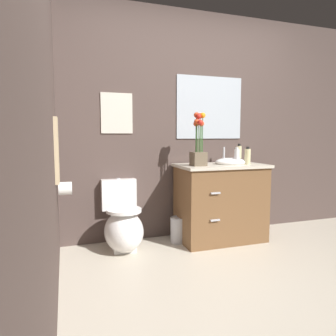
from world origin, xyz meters
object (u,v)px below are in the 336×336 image
Objects in this scene: flower_vase at (199,145)px; wall_mirror at (210,108)px; hand_wash_bottle at (239,154)px; trash_bin at (179,229)px; lotion_bottle at (237,157)px; hanging_towel at (57,150)px; toilet at (123,226)px; vanity_cabinet at (221,201)px; soap_bottle at (248,156)px; wall_poster at (117,113)px; toilet_paper_roll at (65,188)px.

wall_mirror is (0.30, 0.37, 0.41)m from flower_vase.
hand_wash_bottle is 1.08m from trash_bin.
hanging_towel is (-1.79, -0.24, 0.10)m from lotion_bottle.
hanging_towel reaches higher than toilet.
wall_mirror is (-0.00, 0.29, 1.02)m from vanity_cabinet.
hand_wash_bottle is (0.01, 0.19, 0.01)m from soap_bottle.
wall_mirror is at bearing 0.00° from wall_poster.
soap_bottle is at bearing -93.33° from hand_wash_bottle.
soap_bottle is 1.45m from wall_poster.
hanging_towel is (-1.19, -0.38, 0.88)m from trash_bin.
toilet is at bearing 30.43° from hanging_towel.
toilet_paper_roll is at bearing -173.91° from vanity_cabinet.
flower_vase reaches higher than hand_wash_bottle.
soap_bottle is (0.27, -0.09, 0.49)m from vanity_cabinet.
trash_bin is (-0.60, 0.15, -0.78)m from lotion_bottle.
lotion_bottle is 1.68× the size of toilet_paper_roll.
flower_vase is at bearing -40.76° from trash_bin.
soap_bottle is (0.56, -0.02, -0.12)m from flower_vase.
toilet_paper_roll is at bearing -168.28° from trash_bin.
wall_poster is 0.92m from hanging_towel.
soap_bottle is 0.36× the size of hanging_towel.
flower_vase is 0.63m from wall_mirror.
soap_bottle is 0.69× the size of trash_bin.
hand_wash_bottle is 1.95× the size of toilet_paper_roll.
vanity_cabinet is at bearing 13.38° from flower_vase.
wall_poster is (-0.76, 0.37, 0.33)m from flower_vase.
flower_vase is 1.30× the size of wall_poster.
wall_mirror reaches higher than hand_wash_bottle.
wall_poster is at bearing 159.36° from trash_bin.
soap_bottle is 0.45× the size of wall_poster.
flower_vase is at bearing -166.62° from vanity_cabinet.
toilet is at bearing 20.30° from toilet_paper_roll.
hanging_towel is at bearing -169.64° from flower_vase.
flower_vase is (0.76, -0.10, 0.79)m from toilet.
hanging_towel is at bearing -149.57° from toilet.
wall_mirror reaches higher than flower_vase.
flower_vase reaches higher than toilet.
soap_bottle is 1.72× the size of toilet_paper_roll.
toilet is 6.27× the size of toilet_paper_roll.
toilet_paper_roll is (-1.59, -0.46, -0.77)m from wall_mirror.
lotion_bottle is at bearing -29.63° from vanity_cabinet.
wall_mirror reaches higher than toilet_paper_roll.
vanity_cabinet is 1.26× the size of wall_mirror.
trash_bin is (-0.16, 0.14, -0.90)m from flower_vase.
flower_vase reaches higher than toilet_paper_roll.
toilet_paper_roll is (-1.86, -0.08, -0.23)m from soap_bottle.
wall_poster is (-1.34, 0.19, 0.44)m from hand_wash_bottle.
flower_vase reaches higher than trash_bin.
soap_bottle is at bearing -55.03° from wall_mirror.
toilet_paper_roll is at bearing -171.77° from hand_wash_bottle.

